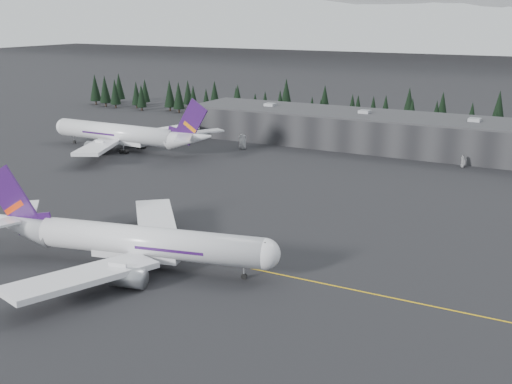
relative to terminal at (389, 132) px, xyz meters
The scene contains 8 objects.
ground 125.16m from the terminal, 90.00° to the right, with size 1400.00×1400.00×0.00m, color black.
taxiline 127.16m from the terminal, 90.00° to the right, with size 400.00×0.40×0.02m, color gold.
terminal is the anchor object (origin of this frame).
treeline 37.02m from the terminal, 90.00° to the left, with size 360.00×20.00×15.00m, color black.
jet_main 138.04m from the terminal, 95.14° to the right, with size 64.44×58.87×19.19m.
jet_parked 96.54m from the terminal, 149.42° to the right, with size 71.85×66.33×21.13m.
gse_vehicle_a 54.95m from the terminal, 150.74° to the right, with size 2.62×5.68×1.58m, color white.
gse_vehicle_b 36.16m from the terminal, 30.69° to the right, with size 1.67×4.16×1.42m, color #BCBBBD.
Camera 1 is at (67.95, -106.22, 49.30)m, focal length 45.00 mm.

